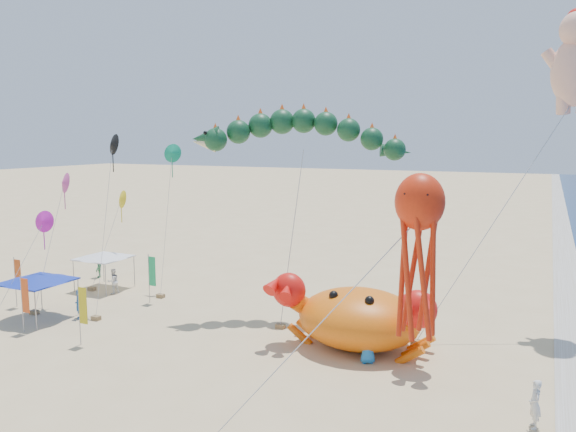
% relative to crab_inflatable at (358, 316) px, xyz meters
% --- Properties ---
extents(ground, '(320.00, 320.00, 0.00)m').
position_rel_crab_inflatable_xyz_m(ground, '(-1.96, -1.87, -1.64)').
color(ground, '#D1B784').
rests_on(ground, ground).
extents(crab_inflatable, '(8.49, 5.64, 3.72)m').
position_rel_crab_inflatable_xyz_m(crab_inflatable, '(0.00, 0.00, 0.00)').
color(crab_inflatable, orange).
rests_on(crab_inflatable, ground).
extents(dragon_kite, '(12.41, 6.84, 11.81)m').
position_rel_crab_inflatable_xyz_m(dragon_kite, '(-4.89, 3.87, 8.80)').
color(dragon_kite, '#103C20').
rests_on(dragon_kite, ground).
extents(octopus_kite, '(7.39, 4.44, 9.44)m').
position_rel_crab_inflatable_xyz_m(octopus_kite, '(4.56, -8.26, 5.50)').
color(octopus_kite, red).
rests_on(octopus_kite, ground).
extents(canopy_blue, '(3.71, 3.71, 2.71)m').
position_rel_crab_inflatable_xyz_m(canopy_blue, '(-18.46, -3.45, 0.80)').
color(canopy_blue, gray).
rests_on(canopy_blue, ground).
extents(canopy_white, '(3.42, 3.42, 2.71)m').
position_rel_crab_inflatable_xyz_m(canopy_white, '(-19.64, 3.23, 0.80)').
color(canopy_white, gray).
rests_on(canopy_white, ground).
extents(feather_flags, '(9.19, 7.52, 3.20)m').
position_rel_crab_inflatable_xyz_m(feather_flags, '(-16.44, -2.90, 0.37)').
color(feather_flags, gray).
rests_on(feather_flags, ground).
extents(beachgoers, '(31.65, 11.48, 1.87)m').
position_rel_crab_inflatable_xyz_m(beachgoers, '(-11.17, 0.91, -0.76)').
color(beachgoers, silver).
rests_on(beachgoers, ground).
extents(small_kites, '(5.47, 11.68, 10.85)m').
position_rel_crab_inflatable_xyz_m(small_kites, '(-17.64, 1.29, 5.43)').
color(small_kites, '#0C875B').
rests_on(small_kites, ground).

